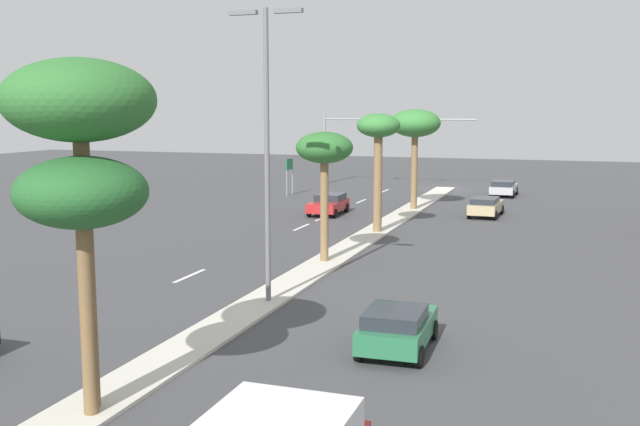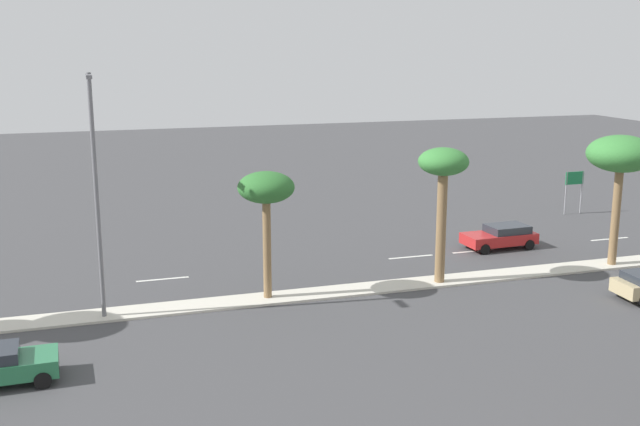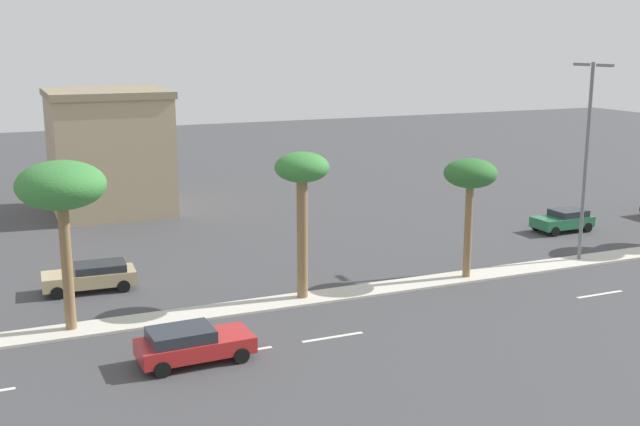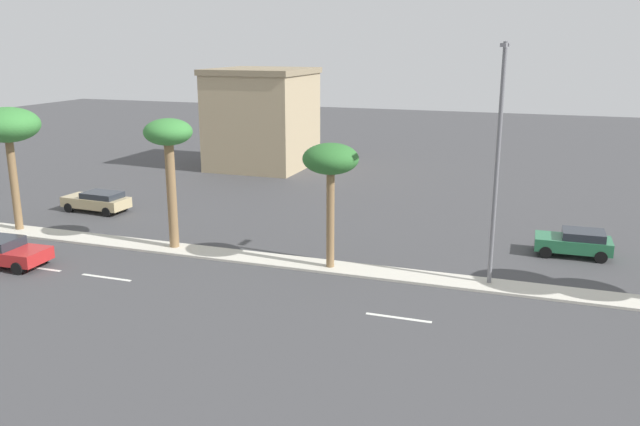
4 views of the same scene
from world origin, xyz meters
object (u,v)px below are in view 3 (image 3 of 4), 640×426
at_px(palm_tree_left, 61,188).
at_px(street_lamp_near, 587,148).
at_px(palm_tree_center, 470,177).
at_px(sedan_red_trailing, 192,343).
at_px(commercial_building, 109,151).
at_px(sedan_green_inboard, 564,220).
at_px(sedan_tan_mid, 91,276).
at_px(palm_tree_near, 302,177).

distance_m(palm_tree_left, street_lamp_near, 27.90).
distance_m(palm_tree_center, sedan_red_trailing, 17.47).
height_order(commercial_building, sedan_green_inboard, commercial_building).
relative_size(sedan_green_inboard, sedan_red_trailing, 0.87).
bearing_deg(sedan_green_inboard, palm_tree_left, -79.19).
distance_m(street_lamp_near, sedan_green_inboard, 9.18).
height_order(palm_tree_center, sedan_red_trailing, palm_tree_center).
distance_m(commercial_building, palm_tree_center, 28.55).
height_order(palm_tree_center, street_lamp_near, street_lamp_near).
distance_m(palm_tree_center, sedan_tan_mid, 19.93).
bearing_deg(sedan_tan_mid, palm_tree_left, -16.01).
relative_size(palm_tree_center, sedan_red_trailing, 1.39).
bearing_deg(palm_tree_near, street_lamp_near, 90.18).
distance_m(commercial_building, sedan_green_inboard, 32.24).
xyz_separation_m(sedan_tan_mid, sedan_red_trailing, (10.78, 2.45, 0.02)).
bearing_deg(sedan_tan_mid, sedan_red_trailing, 12.81).
bearing_deg(palm_tree_center, street_lamp_near, 92.50).
relative_size(commercial_building, sedan_tan_mid, 1.95).
bearing_deg(commercial_building, palm_tree_center, 30.95).
bearing_deg(street_lamp_near, palm_tree_left, -89.86).
relative_size(sedan_tan_mid, sedan_red_trailing, 1.01).
height_order(street_lamp_near, sedan_tan_mid, street_lamp_near).
xyz_separation_m(palm_tree_near, sedan_red_trailing, (5.35, -6.82, -5.26)).
bearing_deg(palm_tree_left, sedan_tan_mid, 163.99).
bearing_deg(street_lamp_near, sedan_red_trailing, -77.25).
bearing_deg(palm_tree_left, sedan_red_trailing, 36.95).
xyz_separation_m(palm_tree_center, sedan_tan_mid, (-5.72, -18.51, -4.70)).
distance_m(palm_tree_near, street_lamp_near, 17.07).
bearing_deg(palm_tree_left, street_lamp_near, 90.14).
bearing_deg(sedan_green_inboard, sedan_red_trailing, -67.68).
distance_m(street_lamp_near, sedan_red_trailing, 25.15).
xyz_separation_m(street_lamp_near, sedan_tan_mid, (-5.37, -26.33, -5.76)).
bearing_deg(sedan_red_trailing, palm_tree_left, -143.05).
bearing_deg(sedan_tan_mid, palm_tree_center, 72.83).
distance_m(commercial_building, street_lamp_near, 33.06).
bearing_deg(palm_tree_left, palm_tree_near, 90.08).
distance_m(palm_tree_center, sedan_green_inboard, 14.14).
bearing_deg(palm_tree_left, sedan_green_inboard, 100.81).
relative_size(palm_tree_center, sedan_green_inboard, 1.59).
relative_size(street_lamp_near, sedan_red_trailing, 2.43).
relative_size(palm_tree_near, sedan_red_trailing, 1.57).
relative_size(palm_tree_left, street_lamp_near, 0.67).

